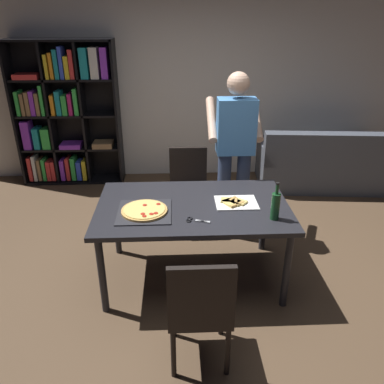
# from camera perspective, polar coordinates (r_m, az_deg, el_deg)

# --- Properties ---
(ground_plane) EXTENTS (12.00, 12.00, 0.00)m
(ground_plane) POSITION_cam_1_polar(r_m,az_deg,el_deg) (3.69, 0.11, -12.34)
(ground_plane) COLOR brown
(back_wall) EXTENTS (6.40, 0.10, 2.80)m
(back_wall) POSITION_cam_1_polar(r_m,az_deg,el_deg) (5.59, -1.21, 16.46)
(back_wall) COLOR silver
(back_wall) RESTS_ON ground_plane
(dining_table) EXTENTS (1.65, 1.02, 0.75)m
(dining_table) POSITION_cam_1_polar(r_m,az_deg,el_deg) (3.32, 0.12, -2.97)
(dining_table) COLOR #232328
(dining_table) RESTS_ON ground_plane
(chair_near_camera) EXTENTS (0.42, 0.42, 0.90)m
(chair_near_camera) POSITION_cam_1_polar(r_m,az_deg,el_deg) (2.60, 1.21, -16.70)
(chair_near_camera) COLOR black
(chair_near_camera) RESTS_ON ground_plane
(chair_far_side) EXTENTS (0.42, 0.42, 0.90)m
(chair_far_side) POSITION_cam_1_polar(r_m,az_deg,el_deg) (4.28, -0.52, 1.30)
(chair_far_side) COLOR black
(chair_far_side) RESTS_ON ground_plane
(couch) EXTENTS (1.77, 1.00, 0.85)m
(couch) POSITION_cam_1_polar(r_m,az_deg,el_deg) (5.66, 18.68, 3.72)
(couch) COLOR #4C515B
(couch) RESTS_ON ground_plane
(bookshelf) EXTENTS (1.40, 0.35, 1.95)m
(bookshelf) POSITION_cam_1_polar(r_m,az_deg,el_deg) (5.65, -18.43, 10.93)
(bookshelf) COLOR black
(bookshelf) RESTS_ON ground_plane
(person_serving_pizza) EXTENTS (0.55, 0.54, 1.75)m
(person_serving_pizza) POSITION_cam_1_polar(r_m,az_deg,el_deg) (3.95, 6.42, 6.60)
(person_serving_pizza) COLOR #38476B
(person_serving_pizza) RESTS_ON ground_plane
(pepperoni_pizza_on_tray) EXTENTS (0.44, 0.44, 0.04)m
(pepperoni_pizza_on_tray) POSITION_cam_1_polar(r_m,az_deg,el_deg) (3.18, -7.11, -2.80)
(pepperoni_pizza_on_tray) COLOR #2D2D33
(pepperoni_pizza_on_tray) RESTS_ON dining_table
(pizza_slices_on_towel) EXTENTS (0.36, 0.28, 0.03)m
(pizza_slices_on_towel) POSITION_cam_1_polar(r_m,az_deg,el_deg) (3.32, 6.40, -1.52)
(pizza_slices_on_towel) COLOR white
(pizza_slices_on_towel) RESTS_ON dining_table
(wine_bottle) EXTENTS (0.07, 0.07, 0.32)m
(wine_bottle) POSITION_cam_1_polar(r_m,az_deg,el_deg) (3.08, 12.34, -1.97)
(wine_bottle) COLOR #194723
(wine_bottle) RESTS_ON dining_table
(kitchen_scissors) EXTENTS (0.20, 0.11, 0.01)m
(kitchen_scissors) POSITION_cam_1_polar(r_m,az_deg,el_deg) (3.03, 0.30, -4.21)
(kitchen_scissors) COLOR silver
(kitchen_scissors) RESTS_ON dining_table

